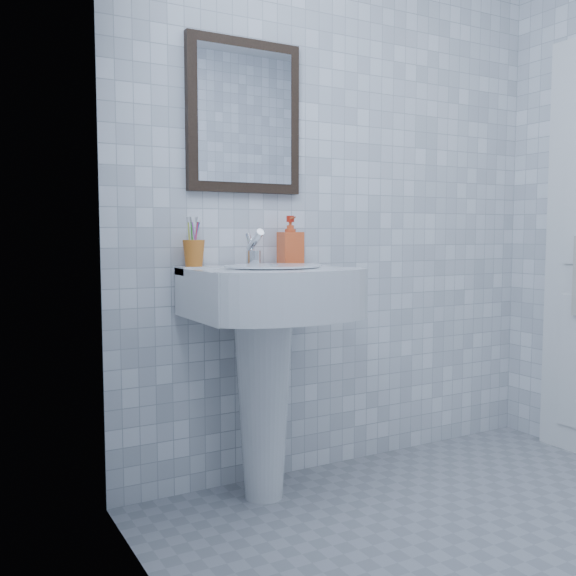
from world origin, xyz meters
TOP-DOWN VIEW (x-y plane):
  - wall_back at (0.00, 1.20)m, footprint 2.20×0.02m
  - wall_left at (-1.10, 0.00)m, footprint 0.02×2.40m
  - washbasin at (-0.51, 0.99)m, footprint 0.62×0.45m
  - faucet at (-0.51, 1.10)m, footprint 0.06×0.13m
  - toothbrush_cup at (-0.76, 1.13)m, footprint 0.09×0.09m
  - soap_dispenser at (-0.33, 1.11)m, footprint 0.10×0.10m
  - wall_mirror at (-0.51, 1.18)m, footprint 0.50×0.04m

SIDE VIEW (x-z plane):
  - washbasin at x=-0.51m, z-range 0.16..1.11m
  - toothbrush_cup at x=-0.76m, z-range 0.94..1.05m
  - faucet at x=-0.51m, z-range 0.93..1.07m
  - soap_dispenser at x=-0.33m, z-range 0.94..1.14m
  - wall_back at x=0.00m, z-range 0.00..2.50m
  - wall_left at x=-1.10m, z-range 0.00..2.50m
  - wall_mirror at x=-0.51m, z-range 1.24..1.86m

